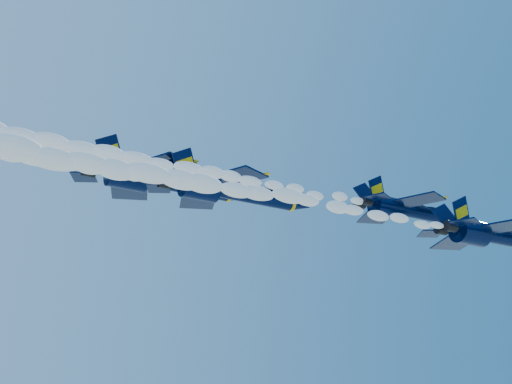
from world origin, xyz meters
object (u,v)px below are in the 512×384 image
jet_lead (493,236)px  jet_fourth (161,181)px  jet_third (230,192)px  jet_second (407,210)px

jet_lead → jet_fourth: jet_fourth is taller
jet_third → jet_fourth: (-4.17, 8.44, 3.07)m
jet_third → jet_fourth: bearing=116.3°
jet_lead → jet_fourth: (-25.67, 23.19, 8.27)m
jet_second → jet_fourth: (-22.16, 15.10, 3.96)m
jet_lead → jet_second: size_ratio=1.08×
jet_lead → jet_fourth: 35.57m
jet_second → jet_third: jet_third is taller
jet_lead → jet_fourth: size_ratio=0.80×
jet_lead → jet_second: 9.82m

